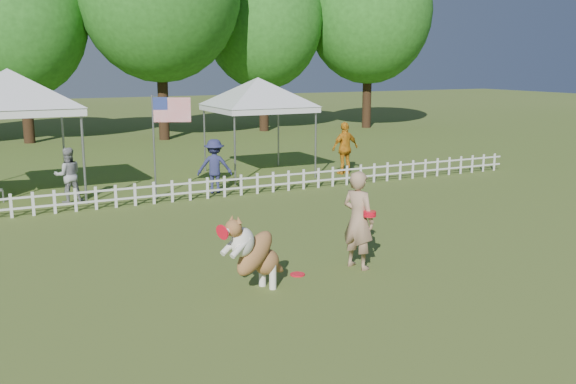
{
  "coord_description": "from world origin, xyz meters",
  "views": [
    {
      "loc": [
        -5.5,
        -9.49,
        3.71
      ],
      "look_at": [
        0.24,
        2.0,
        1.1
      ],
      "focal_mm": 40.0,
      "sensor_mm": 36.0,
      "label": 1
    }
  ],
  "objects_px": {
    "dog": "(256,253)",
    "canopy_tent_left": "(13,136)",
    "handler": "(358,220)",
    "flag_pole": "(154,148)",
    "spectator_b": "(215,166)",
    "spectator_c": "(345,148)",
    "canopy_tent_right": "(258,128)",
    "spectator_a": "(68,175)",
    "frisbee_on_turf": "(297,274)"
  },
  "relations": [
    {
      "from": "canopy_tent_right",
      "to": "flag_pole",
      "type": "relative_size",
      "value": 1.11
    },
    {
      "from": "frisbee_on_turf",
      "to": "canopy_tent_left",
      "type": "height_order",
      "value": "canopy_tent_left"
    },
    {
      "from": "spectator_c",
      "to": "handler",
      "type": "bearing_deg",
      "value": 53.88
    },
    {
      "from": "handler",
      "to": "spectator_c",
      "type": "distance_m",
      "value": 10.09
    },
    {
      "from": "dog",
      "to": "spectator_a",
      "type": "height_order",
      "value": "spectator_a"
    },
    {
      "from": "handler",
      "to": "spectator_c",
      "type": "xyz_separation_m",
      "value": [
        5.07,
        8.72,
        -0.03
      ]
    },
    {
      "from": "spectator_b",
      "to": "flag_pole",
      "type": "bearing_deg",
      "value": 23.46
    },
    {
      "from": "dog",
      "to": "canopy_tent_left",
      "type": "xyz_separation_m",
      "value": [
        -2.95,
        9.63,
        1.07
      ]
    },
    {
      "from": "handler",
      "to": "spectator_b",
      "type": "xyz_separation_m",
      "value": [
        0.05,
        7.68,
        -0.13
      ]
    },
    {
      "from": "handler",
      "to": "canopy_tent_left",
      "type": "distance_m",
      "value": 10.65
    },
    {
      "from": "dog",
      "to": "spectator_c",
      "type": "height_order",
      "value": "spectator_c"
    },
    {
      "from": "flag_pole",
      "to": "spectator_b",
      "type": "xyz_separation_m",
      "value": [
        1.75,
        0.07,
        -0.65
      ]
    },
    {
      "from": "dog",
      "to": "frisbee_on_turf",
      "type": "xyz_separation_m",
      "value": [
        1.0,
        0.44,
        -0.65
      ]
    },
    {
      "from": "spectator_c",
      "to": "flag_pole",
      "type": "bearing_deg",
      "value": 3.36
    },
    {
      "from": "spectator_b",
      "to": "spectator_c",
      "type": "height_order",
      "value": "spectator_c"
    },
    {
      "from": "flag_pole",
      "to": "spectator_b",
      "type": "distance_m",
      "value": 1.87
    },
    {
      "from": "frisbee_on_turf",
      "to": "canopy_tent_right",
      "type": "xyz_separation_m",
      "value": [
        3.6,
        9.8,
        1.56
      ]
    },
    {
      "from": "handler",
      "to": "dog",
      "type": "bearing_deg",
      "value": 78.83
    },
    {
      "from": "canopy_tent_right",
      "to": "spectator_a",
      "type": "bearing_deg",
      "value": -164.64
    },
    {
      "from": "dog",
      "to": "spectator_c",
      "type": "relative_size",
      "value": 0.76
    },
    {
      "from": "canopy_tent_left",
      "to": "spectator_b",
      "type": "relative_size",
      "value": 2.24
    },
    {
      "from": "canopy_tent_left",
      "to": "spectator_c",
      "type": "height_order",
      "value": "canopy_tent_left"
    },
    {
      "from": "dog",
      "to": "spectator_a",
      "type": "xyz_separation_m",
      "value": [
        -1.73,
        8.53,
        0.07
      ]
    },
    {
      "from": "canopy_tent_right",
      "to": "spectator_b",
      "type": "distance_m",
      "value": 3.35
    },
    {
      "from": "canopy_tent_left",
      "to": "flag_pole",
      "type": "relative_size",
      "value": 1.22
    },
    {
      "from": "canopy_tent_right",
      "to": "handler",
      "type": "bearing_deg",
      "value": -103.53
    },
    {
      "from": "flag_pole",
      "to": "spectator_c",
      "type": "height_order",
      "value": "flag_pole"
    },
    {
      "from": "dog",
      "to": "canopy_tent_left",
      "type": "relative_size",
      "value": 0.38
    },
    {
      "from": "flag_pole",
      "to": "spectator_c",
      "type": "distance_m",
      "value": 6.88
    },
    {
      "from": "handler",
      "to": "spectator_b",
      "type": "bearing_deg",
      "value": -20.22
    },
    {
      "from": "flag_pole",
      "to": "spectator_a",
      "type": "relative_size",
      "value": 1.92
    },
    {
      "from": "dog",
      "to": "flag_pole",
      "type": "xyz_separation_m",
      "value": [
        0.47,
        7.94,
        0.75
      ]
    },
    {
      "from": "frisbee_on_turf",
      "to": "spectator_c",
      "type": "bearing_deg",
      "value": 54.03
    },
    {
      "from": "frisbee_on_turf",
      "to": "spectator_b",
      "type": "xyz_separation_m",
      "value": [
        1.23,
        7.57,
        0.76
      ]
    },
    {
      "from": "handler",
      "to": "canopy_tent_left",
      "type": "relative_size",
      "value": 0.52
    },
    {
      "from": "canopy_tent_left",
      "to": "spectator_c",
      "type": "relative_size",
      "value": 1.98
    },
    {
      "from": "dog",
      "to": "canopy_tent_right",
      "type": "bearing_deg",
      "value": 43.07
    },
    {
      "from": "spectator_a",
      "to": "spectator_c",
      "type": "height_order",
      "value": "spectator_c"
    },
    {
      "from": "spectator_a",
      "to": "spectator_b",
      "type": "height_order",
      "value": "spectator_b"
    },
    {
      "from": "frisbee_on_turf",
      "to": "spectator_a",
      "type": "relative_size",
      "value": 0.18
    },
    {
      "from": "spectator_c",
      "to": "spectator_b",
      "type": "bearing_deg",
      "value": 5.77
    },
    {
      "from": "dog",
      "to": "spectator_c",
      "type": "xyz_separation_m",
      "value": [
        7.24,
        9.05,
        0.21
      ]
    },
    {
      "from": "dog",
      "to": "spectator_a",
      "type": "distance_m",
      "value": 8.7
    },
    {
      "from": "frisbee_on_turf",
      "to": "flag_pole",
      "type": "distance_m",
      "value": 7.65
    },
    {
      "from": "handler",
      "to": "flag_pole",
      "type": "bearing_deg",
      "value": -7.22
    },
    {
      "from": "frisbee_on_turf",
      "to": "spectator_a",
      "type": "height_order",
      "value": "spectator_a"
    },
    {
      "from": "spectator_c",
      "to": "canopy_tent_right",
      "type": "bearing_deg",
      "value": -30.2
    },
    {
      "from": "frisbee_on_turf",
      "to": "canopy_tent_left",
      "type": "bearing_deg",
      "value": 113.24
    },
    {
      "from": "canopy_tent_left",
      "to": "spectator_b",
      "type": "xyz_separation_m",
      "value": [
        5.18,
        -1.62,
        -0.96
      ]
    },
    {
      "from": "handler",
      "to": "flag_pole",
      "type": "xyz_separation_m",
      "value": [
        -1.7,
        7.61,
        0.52
      ]
    }
  ]
}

